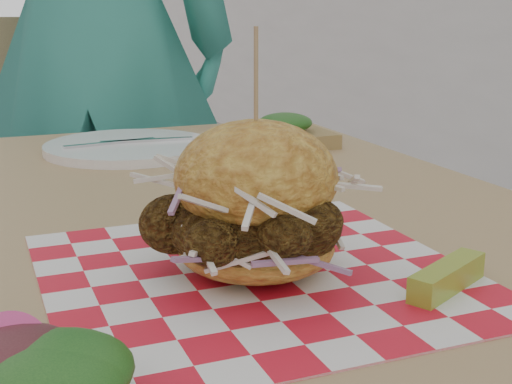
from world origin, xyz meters
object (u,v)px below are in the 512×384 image
Objects in this scene: diner at (93,39)px; patio_table at (206,282)px; patio_chair at (79,180)px; sandwich at (256,208)px.

patio_table is (-0.04, -0.93, -0.23)m from diner.
diner is 0.37m from patio_chair.
diner is at bearing -71.86° from patio_chair.
patio_table is 1.26× the size of patio_chair.
patio_table is 5.70× the size of sandwich.
sandwich is at bearing 104.72° from diner.
sandwich is at bearing -93.80° from patio_table.
patio_chair is at bearing 89.21° from sandwich.
diner is 1.51× the size of patio_table.
patio_table is at bearing 86.20° from sandwich.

